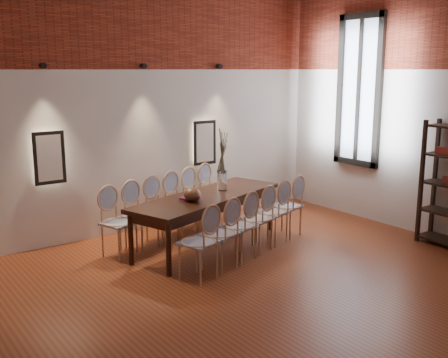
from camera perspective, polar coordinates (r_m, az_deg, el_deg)
floor at (r=5.77m, az=6.71°, el=-14.01°), size 7.00×7.00×0.02m
wall_back at (r=8.16m, az=-10.32°, el=8.14°), size 7.00×0.10×4.00m
brick_band_back at (r=8.12m, az=-10.43°, el=16.95°), size 7.00×0.02×1.50m
niche_left at (r=7.66m, az=-18.55°, el=2.22°), size 0.36×0.06×0.66m
niche_right at (r=8.80m, az=-2.23°, el=3.99°), size 0.36×0.06×0.66m
spot_fixture_left at (r=7.54m, az=-19.11°, el=11.59°), size 0.08×0.10×0.08m
spot_fixture_mid at (r=8.12m, az=-8.76°, el=12.06°), size 0.08×0.10×0.08m
spot_fixture_right at (r=8.86m, az=-0.54°, el=12.16°), size 0.08×0.10×0.08m
window_glass at (r=9.11m, az=14.54°, el=9.26°), size 0.02×0.78×2.38m
window_frame at (r=9.09m, az=14.46°, el=9.26°), size 0.08×0.90×2.50m
window_mullion at (r=9.09m, az=14.46°, el=9.26°), size 0.06×0.06×2.40m
dining_table at (r=7.55m, az=-1.80°, el=-4.52°), size 2.67×1.54×0.75m
chair_near_a at (r=6.32m, az=-2.82°, el=-6.91°), size 0.55×0.55×0.94m
chair_near_b at (r=6.64m, az=-0.50°, el=-5.97°), size 0.55×0.55×0.94m
chair_near_c at (r=6.96m, az=1.60°, el=-5.11°), size 0.55×0.55×0.94m
chair_near_d at (r=7.30m, az=3.50°, el=-4.32°), size 0.55×0.55×0.94m
chair_near_e at (r=7.65m, az=5.22°, el=-3.60°), size 0.55×0.55×0.94m
chair_near_f at (r=8.01m, az=6.80°, el=-2.93°), size 0.55×0.55×0.94m
chair_far_a at (r=7.23m, az=-11.37°, el=-4.71°), size 0.55×0.55×0.94m
chair_far_b at (r=7.51m, az=-8.98°, el=-4.00°), size 0.55×0.55×0.94m
chair_far_c at (r=7.80m, az=-6.77°, el=-3.33°), size 0.55×0.55×0.94m
chair_far_d at (r=8.10m, az=-4.73°, el=-2.71°), size 0.55×0.55×0.94m
chair_far_e at (r=8.42m, az=-2.84°, el=-2.13°), size 0.55×0.55×0.94m
chair_far_f at (r=8.74m, az=-1.08°, el=-1.59°), size 0.55×0.55×0.94m
vase at (r=7.69m, az=-0.21°, el=-0.17°), size 0.14×0.14×0.30m
dried_branches at (r=7.61m, az=-0.21°, el=3.15°), size 0.50×0.50×0.70m
bowl at (r=7.10m, az=-3.46°, el=-1.70°), size 0.24×0.24×0.18m
book at (r=7.24m, az=-3.70°, el=-2.05°), size 0.30×0.25×0.03m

